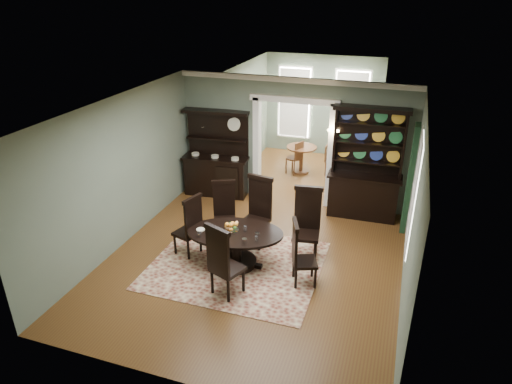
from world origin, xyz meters
TOP-DOWN VIEW (x-y plane):
  - room at (0.00, 0.04)m, footprint 5.51×6.01m
  - parlor at (0.00, 5.53)m, footprint 3.51×3.50m
  - doorway_trim at (0.00, 3.00)m, footprint 2.08×0.25m
  - right_window at (2.69, 0.93)m, footprint 0.15×1.47m
  - wall_sconce at (0.95, 2.85)m, footprint 0.27×0.21m
  - rug at (-0.27, -0.14)m, footprint 3.14×2.69m
  - dining_table at (-0.29, -0.11)m, footprint 1.98×1.95m
  - centerpiece at (-0.34, -0.12)m, footprint 1.25×0.80m
  - chair_far_left at (-0.87, 0.78)m, footprint 0.60×0.59m
  - chair_far_mid at (-0.16, 0.84)m, footprint 0.61×0.58m
  - chair_far_right at (0.89, 0.65)m, footprint 0.59×0.57m
  - chair_end_left at (-1.22, -0.06)m, footprint 0.56×0.58m
  - chair_end_right at (0.98, -0.31)m, footprint 0.56×0.58m
  - chair_near at (-0.15, -1.07)m, footprint 0.65×0.64m
  - sideboard at (-1.88, 2.75)m, footprint 1.67×0.72m
  - welsh_dresser at (1.74, 2.73)m, footprint 1.63×0.64m
  - parlor_table at (-0.19, 4.77)m, footprint 0.83×0.83m
  - parlor_chair_left at (-0.31, 4.61)m, footprint 0.46×0.45m
  - parlor_chair_right at (0.58, 4.86)m, footprint 0.36×0.36m

SIDE VIEW (x-z plane):
  - rug at x=-0.27m, z-range 0.00..0.01m
  - parlor_chair_right at x=0.58m, z-range 0.03..0.88m
  - dining_table at x=-0.29m, z-range 0.14..0.85m
  - parlor_table at x=-0.19m, z-range 0.12..0.88m
  - parlor_chair_left at x=-0.31m, z-range 0.03..0.99m
  - chair_end_right at x=0.98m, z-range 0.03..1.26m
  - chair_far_left at x=-0.87m, z-range 0.03..1.30m
  - chair_end_left at x=-1.22m, z-range 0.03..1.31m
  - chair_near at x=-0.15m, z-range 0.03..1.41m
  - sideboard at x=-1.88m, z-range -0.32..1.81m
  - chair_far_mid at x=-0.16m, z-range 0.04..1.47m
  - chair_far_right at x=0.89m, z-range 0.04..1.47m
  - centerpiece at x=-0.34m, z-range 0.66..0.87m
  - welsh_dresser at x=1.74m, z-range -0.35..2.18m
  - parlor at x=0.00m, z-range 0.01..3.02m
  - room at x=0.00m, z-range 0.07..3.08m
  - right_window at x=2.69m, z-range 0.54..2.66m
  - doorway_trim at x=0.00m, z-range 0.33..2.90m
  - wall_sconce at x=0.95m, z-range 1.79..1.99m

